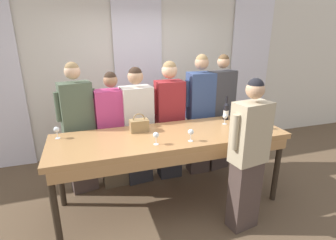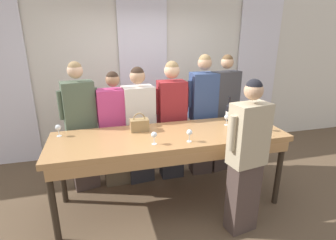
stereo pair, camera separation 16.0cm
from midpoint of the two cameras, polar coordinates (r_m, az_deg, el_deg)
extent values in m
plane|color=brown|center=(3.59, -0.89, -17.36)|extent=(18.00, 18.00, 0.00)
cube|color=silver|center=(4.71, -7.49, 9.75)|extent=(12.00, 0.06, 2.80)
cube|color=white|center=(4.66, -7.31, 8.96)|extent=(0.82, 0.03, 2.69)
cube|color=white|center=(5.52, 16.38, 9.84)|extent=(0.82, 0.03, 2.69)
cube|color=#B27F4C|center=(3.14, -0.97, -3.66)|extent=(2.78, 0.87, 0.07)
cube|color=#B27F4C|center=(2.82, 1.56, -8.48)|extent=(2.67, 0.03, 0.12)
cylinder|color=#2D2319|center=(2.98, -24.87, -17.37)|extent=(0.07, 0.07, 0.89)
cylinder|color=#2D2319|center=(3.65, 21.39, -9.98)|extent=(0.07, 0.07, 0.89)
cylinder|color=#2D2319|center=(3.59, -23.69, -10.78)|extent=(0.07, 0.07, 0.89)
cylinder|color=#2D2319|center=(4.16, 15.24, -5.72)|extent=(0.07, 0.07, 0.89)
cylinder|color=black|center=(3.70, 11.31, 1.65)|extent=(0.07, 0.07, 0.20)
cone|color=black|center=(3.67, 11.42, 3.47)|extent=(0.07, 0.07, 0.04)
cylinder|color=black|center=(3.65, 11.49, 4.44)|extent=(0.03, 0.03, 0.09)
cylinder|color=white|center=(3.70, 11.30, 1.49)|extent=(0.07, 0.07, 0.08)
cube|color=#997A4C|center=(3.23, -7.71, -1.21)|extent=(0.22, 0.13, 0.15)
torus|color=#997A4C|center=(3.20, -7.77, 0.15)|extent=(0.15, 0.01, 0.15)
cylinder|color=white|center=(3.59, 12.90, -0.66)|extent=(0.06, 0.06, 0.00)
cylinder|color=white|center=(3.58, 12.95, -0.04)|extent=(0.01, 0.01, 0.08)
sphere|color=white|center=(3.56, 13.02, 0.97)|extent=(0.06, 0.06, 0.06)
sphere|color=maroon|center=(3.56, 13.01, 0.85)|extent=(0.04, 0.04, 0.04)
cylinder|color=white|center=(3.95, 15.34, 0.87)|extent=(0.06, 0.06, 0.00)
cylinder|color=white|center=(3.93, 15.39, 1.44)|extent=(0.01, 0.01, 0.08)
sphere|color=white|center=(3.92, 15.47, 2.37)|extent=(0.06, 0.06, 0.06)
cylinder|color=white|center=(2.86, -4.22, -5.28)|extent=(0.06, 0.06, 0.00)
cylinder|color=white|center=(2.84, -4.23, -4.53)|extent=(0.01, 0.01, 0.08)
sphere|color=white|center=(2.82, -4.27, -3.29)|extent=(0.06, 0.06, 0.06)
cylinder|color=white|center=(3.29, -24.17, -3.64)|extent=(0.06, 0.06, 0.00)
cylinder|color=white|center=(3.28, -24.26, -2.98)|extent=(0.01, 0.01, 0.08)
sphere|color=white|center=(3.26, -24.42, -1.89)|extent=(0.06, 0.06, 0.06)
sphere|color=maroon|center=(3.26, -24.40, -2.02)|extent=(0.04, 0.04, 0.04)
cylinder|color=white|center=(3.48, 18.71, -1.81)|extent=(0.06, 0.06, 0.00)
cylinder|color=white|center=(3.47, 18.77, -1.18)|extent=(0.01, 0.01, 0.08)
sphere|color=white|center=(3.45, 18.89, -0.14)|extent=(0.06, 0.06, 0.06)
sphere|color=maroon|center=(3.45, 18.87, -0.27)|extent=(0.04, 0.04, 0.04)
cylinder|color=white|center=(2.94, 3.38, -4.58)|extent=(0.06, 0.06, 0.00)
cylinder|color=white|center=(2.92, 3.39, -3.84)|extent=(0.01, 0.01, 0.08)
sphere|color=white|center=(2.90, 3.42, -2.63)|extent=(0.06, 0.06, 0.06)
cylinder|color=white|center=(3.53, 10.95, -0.84)|extent=(0.06, 0.06, 0.00)
cylinder|color=white|center=(3.52, 10.99, -0.22)|extent=(0.01, 0.01, 0.08)
sphere|color=white|center=(3.50, 11.05, 0.81)|extent=(0.06, 0.06, 0.06)
cube|color=#473833|center=(3.84, -19.26, -8.59)|extent=(0.37, 0.27, 0.85)
cube|color=#4C5B47|center=(3.57, -20.54, 2.37)|extent=(0.44, 0.32, 0.67)
sphere|color=#DBAD89|center=(3.48, -21.41, 9.79)|extent=(0.19, 0.19, 0.19)
sphere|color=#93754C|center=(3.48, -21.47, 10.34)|extent=(0.17, 0.17, 0.17)
cylinder|color=#4C5B47|center=(3.60, -17.24, 3.67)|extent=(0.08, 0.08, 0.37)
cylinder|color=#4C5B47|center=(3.53, -24.07, 2.61)|extent=(0.08, 0.08, 0.37)
cube|color=brown|center=(3.85, -12.45, -8.38)|extent=(0.39, 0.23, 0.78)
cube|color=#C63D7A|center=(3.60, -13.21, 1.60)|extent=(0.46, 0.28, 0.62)
sphere|color=#9E7051|center=(3.50, -13.73, 8.38)|extent=(0.18, 0.18, 0.18)
sphere|color=#332319|center=(3.50, -13.77, 8.89)|extent=(0.16, 0.16, 0.16)
cylinder|color=#C63D7A|center=(3.63, -9.43, 2.72)|extent=(0.07, 0.07, 0.34)
cylinder|color=#C63D7A|center=(3.56, -17.16, 1.86)|extent=(0.07, 0.07, 0.34)
cube|color=#28282D|center=(3.89, -7.64, -7.76)|extent=(0.38, 0.27, 0.79)
cube|color=silver|center=(3.63, -8.11, 2.32)|extent=(0.45, 0.32, 0.63)
sphere|color=tan|center=(3.54, -8.44, 9.33)|extent=(0.21, 0.21, 0.21)
sphere|color=#332319|center=(3.53, -8.47, 9.91)|extent=(0.18, 0.18, 0.18)
cylinder|color=silver|center=(3.69, -4.71, 3.44)|extent=(0.08, 0.08, 0.34)
cylinder|color=silver|center=(3.57, -11.68, 2.59)|extent=(0.08, 0.08, 0.34)
cube|color=#28282D|center=(3.98, -0.86, -6.70)|extent=(0.33, 0.23, 0.82)
cube|color=maroon|center=(3.73, -0.91, 3.57)|extent=(0.39, 0.27, 0.65)
sphere|color=#DBAD89|center=(3.63, -0.95, 10.70)|extent=(0.22, 0.22, 0.22)
sphere|color=#93754C|center=(3.63, -0.95, 11.29)|extent=(0.19, 0.19, 0.19)
cylinder|color=maroon|center=(3.78, 2.19, 4.54)|extent=(0.07, 0.07, 0.36)
cylinder|color=maroon|center=(3.66, -4.12, 4.03)|extent=(0.07, 0.07, 0.36)
cube|color=#473833|center=(4.12, 5.53, -5.47)|extent=(0.32, 0.25, 0.87)
cube|color=#334775|center=(3.87, 5.89, 5.17)|extent=(0.38, 0.29, 0.69)
sphere|color=tan|center=(3.79, 6.13, 12.27)|extent=(0.20, 0.20, 0.20)
sphere|color=#93754C|center=(3.79, 6.15, 12.80)|extent=(0.18, 0.18, 0.18)
cylinder|color=#334775|center=(3.94, 8.70, 6.07)|extent=(0.07, 0.07, 0.38)
cylinder|color=#334775|center=(3.79, 3.02, 5.76)|extent=(0.07, 0.07, 0.38)
cube|color=#473833|center=(4.26, 9.82, -4.80)|extent=(0.38, 0.24, 0.88)
cube|color=#3D3D42|center=(4.02, 10.43, 5.56)|extent=(0.44, 0.28, 0.70)
sphere|color=tan|center=(3.94, 10.83, 12.30)|extent=(0.18, 0.18, 0.18)
sphere|color=brown|center=(3.94, 10.86, 12.76)|extent=(0.16, 0.16, 0.16)
cylinder|color=#3D3D42|center=(4.15, 12.89, 6.56)|extent=(0.08, 0.08, 0.38)
cylinder|color=#3D3D42|center=(3.87, 7.87, 5.99)|extent=(0.08, 0.08, 0.38)
cube|color=#473833|center=(3.10, 14.75, -15.44)|extent=(0.34, 0.24, 0.81)
cube|color=tan|center=(2.76, 15.97, -2.76)|extent=(0.40, 0.28, 0.64)
sphere|color=tan|center=(2.64, 16.82, 6.33)|extent=(0.18, 0.18, 0.18)
sphere|color=black|center=(2.63, 16.88, 7.00)|extent=(0.16, 0.16, 0.16)
cylinder|color=tan|center=(2.62, 12.73, -2.58)|extent=(0.08, 0.08, 0.35)
cylinder|color=tan|center=(2.89, 19.07, -1.13)|extent=(0.08, 0.08, 0.35)
camera|label=1|loc=(0.08, -91.45, -0.48)|focal=28.00mm
camera|label=2|loc=(0.08, 88.55, 0.48)|focal=28.00mm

